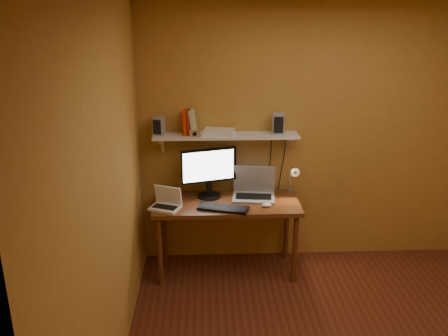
{
  "coord_description": "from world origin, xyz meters",
  "views": [
    {
      "loc": [
        -1.06,
        -2.94,
        2.56
      ],
      "look_at": [
        -0.88,
        1.18,
        1.13
      ],
      "focal_mm": 38.0,
      "sensor_mm": 36.0,
      "label": 1
    }
  ],
  "objects_px": {
    "desk": "(227,210)",
    "mouse": "(267,205)",
    "speaker_right": "(278,124)",
    "desk_lamp": "(293,176)",
    "laptop": "(254,189)",
    "speaker_left": "(159,126)",
    "monitor": "(209,170)",
    "router": "(219,132)",
    "shelf_camera": "(195,134)",
    "netbook": "(166,202)",
    "keyboard": "(223,208)",
    "wall_shelf": "(226,136)"
  },
  "relations": [
    {
      "from": "laptop",
      "to": "mouse",
      "type": "xyz_separation_m",
      "value": [
        0.1,
        -0.26,
        -0.06
      ]
    },
    {
      "from": "speaker_left",
      "to": "speaker_right",
      "type": "distance_m",
      "value": 1.14
    },
    {
      "from": "desk_lamp",
      "to": "router",
      "type": "distance_m",
      "value": 0.85
    },
    {
      "from": "wall_shelf",
      "to": "monitor",
      "type": "xyz_separation_m",
      "value": [
        -0.17,
        -0.05,
        -0.33
      ]
    },
    {
      "from": "wall_shelf",
      "to": "laptop",
      "type": "relative_size",
      "value": 3.15
    },
    {
      "from": "monitor",
      "to": "speaker_right",
      "type": "bearing_deg",
      "value": -10.8
    },
    {
      "from": "desk",
      "to": "speaker_left",
      "type": "relative_size",
      "value": 7.9
    },
    {
      "from": "netbook",
      "to": "router",
      "type": "relative_size",
      "value": 1.12
    },
    {
      "from": "speaker_left",
      "to": "shelf_camera",
      "type": "distance_m",
      "value": 0.36
    },
    {
      "from": "monitor",
      "to": "speaker_right",
      "type": "distance_m",
      "value": 0.81
    },
    {
      "from": "monitor",
      "to": "mouse",
      "type": "relative_size",
      "value": 5.79
    },
    {
      "from": "wall_shelf",
      "to": "desk_lamp",
      "type": "bearing_deg",
      "value": -5.88
    },
    {
      "from": "speaker_left",
      "to": "speaker_right",
      "type": "xyz_separation_m",
      "value": [
        1.14,
        -0.0,
        0.01
      ]
    },
    {
      "from": "keyboard",
      "to": "mouse",
      "type": "height_order",
      "value": "mouse"
    },
    {
      "from": "desk_lamp",
      "to": "shelf_camera",
      "type": "relative_size",
      "value": 3.42
    },
    {
      "from": "wall_shelf",
      "to": "keyboard",
      "type": "distance_m",
      "value": 0.7
    },
    {
      "from": "desk",
      "to": "desk_lamp",
      "type": "xyz_separation_m",
      "value": [
        0.66,
        0.13,
        0.29
      ]
    },
    {
      "from": "mouse",
      "to": "speaker_left",
      "type": "height_order",
      "value": "speaker_left"
    },
    {
      "from": "shelf_camera",
      "to": "monitor",
      "type": "bearing_deg",
      "value": 11.35
    },
    {
      "from": "speaker_right",
      "to": "router",
      "type": "height_order",
      "value": "speaker_right"
    },
    {
      "from": "laptop",
      "to": "speaker_left",
      "type": "height_order",
      "value": "speaker_left"
    },
    {
      "from": "netbook",
      "to": "mouse",
      "type": "xyz_separation_m",
      "value": [
        0.94,
        -0.02,
        -0.04
      ]
    },
    {
      "from": "keyboard",
      "to": "router",
      "type": "bearing_deg",
      "value": 110.39
    },
    {
      "from": "netbook",
      "to": "keyboard",
      "type": "distance_m",
      "value": 0.54
    },
    {
      "from": "monitor",
      "to": "router",
      "type": "distance_m",
      "value": 0.39
    },
    {
      "from": "desk",
      "to": "speaker_right",
      "type": "bearing_deg",
      "value": 21.28
    },
    {
      "from": "wall_shelf",
      "to": "keyboard",
      "type": "relative_size",
      "value": 2.97
    },
    {
      "from": "mouse",
      "to": "wall_shelf",
      "type": "bearing_deg",
      "value": 137.3
    },
    {
      "from": "mouse",
      "to": "shelf_camera",
      "type": "relative_size",
      "value": 0.85
    },
    {
      "from": "desk",
      "to": "shelf_camera",
      "type": "distance_m",
      "value": 0.81
    },
    {
      "from": "router",
      "to": "shelf_camera",
      "type": "bearing_deg",
      "value": -159.49
    },
    {
      "from": "laptop",
      "to": "netbook",
      "type": "height_order",
      "value": "laptop"
    },
    {
      "from": "desk_lamp",
      "to": "mouse",
      "type": "bearing_deg",
      "value": -138.64
    },
    {
      "from": "desk",
      "to": "speaker_right",
      "type": "height_order",
      "value": "speaker_right"
    },
    {
      "from": "desk_lamp",
      "to": "keyboard",
      "type": "bearing_deg",
      "value": -156.89
    },
    {
      "from": "desk",
      "to": "monitor",
      "type": "xyz_separation_m",
      "value": [
        -0.17,
        0.14,
        0.36
      ]
    },
    {
      "from": "speaker_left",
      "to": "laptop",
      "type": "bearing_deg",
      "value": 11.99
    },
    {
      "from": "desk",
      "to": "mouse",
      "type": "xyz_separation_m",
      "value": [
        0.37,
        -0.13,
        0.1
      ]
    },
    {
      "from": "desk_lamp",
      "to": "shelf_camera",
      "type": "xyz_separation_m",
      "value": [
        -0.95,
        -0.01,
        0.45
      ]
    },
    {
      "from": "laptop",
      "to": "keyboard",
      "type": "distance_m",
      "value": 0.44
    },
    {
      "from": "wall_shelf",
      "to": "speaker_left",
      "type": "height_order",
      "value": "speaker_left"
    },
    {
      "from": "laptop",
      "to": "keyboard",
      "type": "xyz_separation_m",
      "value": [
        -0.32,
        -0.3,
        -0.07
      ]
    },
    {
      "from": "speaker_right",
      "to": "router",
      "type": "distance_m",
      "value": 0.57
    },
    {
      "from": "desk",
      "to": "netbook",
      "type": "height_order",
      "value": "netbook"
    },
    {
      "from": "laptop",
      "to": "netbook",
      "type": "bearing_deg",
      "value": -156.98
    },
    {
      "from": "monitor",
      "to": "router",
      "type": "height_order",
      "value": "router"
    },
    {
      "from": "laptop",
      "to": "speaker_right",
      "type": "height_order",
      "value": "speaker_right"
    },
    {
      "from": "router",
      "to": "laptop",
      "type": "bearing_deg",
      "value": -11.63
    },
    {
      "from": "desk",
      "to": "speaker_right",
      "type": "relative_size",
      "value": 6.97
    },
    {
      "from": "shelf_camera",
      "to": "mouse",
      "type": "bearing_deg",
      "value": -20.17
    }
  ]
}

